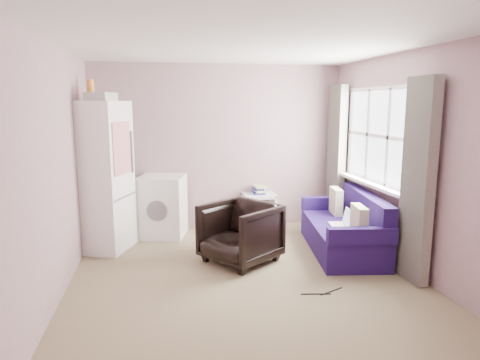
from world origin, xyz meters
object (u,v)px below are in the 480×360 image
Objects in this scene: fridge at (100,176)px; armchair at (240,230)px; sofa at (346,230)px; side_table at (259,208)px; washing_machine at (162,205)px.

armchair is at bearing -4.48° from fridge.
fridge is 3.29m from sofa.
fridge is 1.22× the size of sofa.
sofa is at bearing -55.48° from side_table.
washing_machine is (-0.92, 1.26, 0.06)m from armchair.
side_table is (2.26, 0.60, -0.67)m from fridge.
washing_machine is 1.33× the size of side_table.
washing_machine reaches higher than sofa.
fridge is 1.05m from washing_machine.
washing_machine is at bearing 179.76° from armchair.
fridge reaches higher than washing_machine.
armchair is 0.36× the size of fridge.
sofa is (0.88, -1.28, -0.03)m from side_table.
armchair is 0.91× the size of washing_machine.
fridge reaches higher than sofa.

